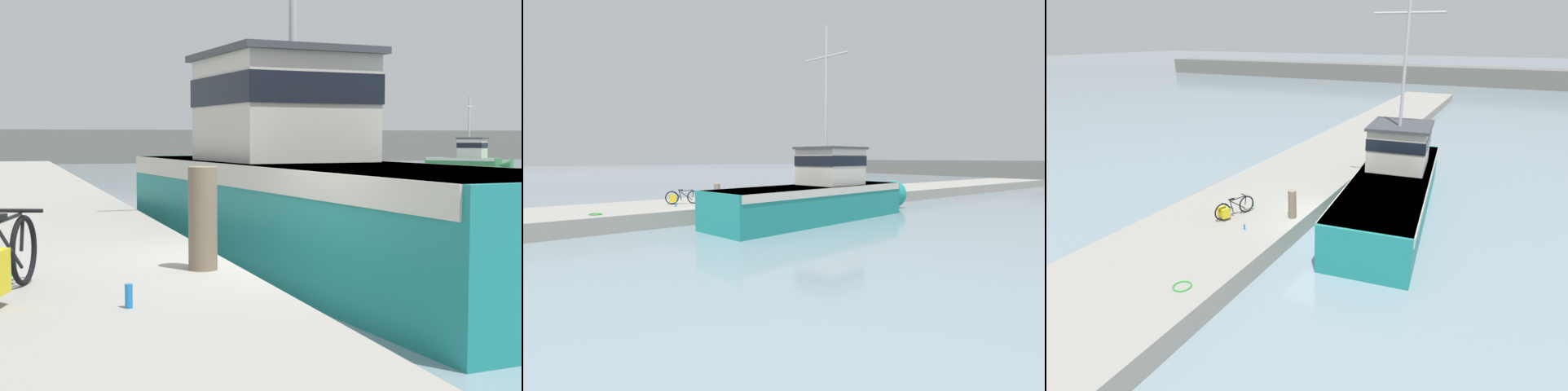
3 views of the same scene
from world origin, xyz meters
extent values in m
plane|color=gray|center=(0.00, 0.00, 0.00)|extent=(320.00, 320.00, 0.00)
cube|color=gray|center=(-3.40, 0.00, 0.37)|extent=(5.58, 80.00, 0.74)
cube|color=teal|center=(1.85, 3.34, 0.88)|extent=(4.31, 11.83, 1.76)
cone|color=teal|center=(1.12, 10.12, 0.88)|extent=(1.89, 2.25, 1.67)
cube|color=beige|center=(1.85, 3.34, 1.58)|extent=(4.35, 11.60, 0.35)
cube|color=beige|center=(1.70, 4.77, 2.68)|extent=(2.76, 3.04, 1.84)
cube|color=black|center=(1.70, 4.77, 3.00)|extent=(2.81, 3.10, 0.52)
cube|color=#3D4247|center=(1.70, 4.77, 3.66)|extent=(2.98, 3.28, 0.12)
cylinder|color=#B2B2B7|center=(1.74, 4.36, 6.72)|extent=(0.14, 0.14, 6.01)
cylinder|color=#B2B2B7|center=(1.74, 4.36, 8.22)|extent=(2.77, 0.40, 0.10)
torus|color=black|center=(-3.33, -1.83, 1.09)|extent=(0.29, 0.67, 0.69)
torus|color=black|center=(-2.94, -0.78, 1.09)|extent=(0.29, 0.67, 0.69)
cylinder|color=black|center=(-3.26, -1.66, 1.01)|extent=(0.16, 0.37, 0.19)
cylinder|color=black|center=(-3.18, -1.44, 1.19)|extent=(0.08, 0.15, 0.53)
cylinder|color=black|center=(-3.24, -1.61, 1.27)|extent=(0.20, 0.48, 0.39)
cylinder|color=black|center=(-3.08, -1.17, 1.18)|extent=(0.28, 0.68, 0.53)
cylinder|color=black|center=(-3.06, -1.12, 1.44)|extent=(0.23, 0.55, 0.05)
cylinder|color=black|center=(-2.95, -0.81, 1.26)|extent=(0.07, 0.11, 0.35)
cylinder|color=black|center=(-2.96, -0.84, 1.48)|extent=(0.43, 0.19, 0.04)
cube|color=black|center=(-3.17, -1.41, 1.48)|extent=(0.18, 0.26, 0.05)
cube|color=gold|center=(-3.44, -1.74, 1.05)|extent=(0.22, 0.34, 0.38)
cube|color=gold|center=(-3.18, -1.83, 1.05)|extent=(0.22, 0.34, 0.38)
cylinder|color=#756651|center=(-1.04, -0.42, 1.30)|extent=(0.32, 0.32, 1.13)
torus|color=green|center=(-1.60, -5.98, 0.76)|extent=(0.54, 0.54, 0.04)
cylinder|color=green|center=(-3.04, -0.19, 0.85)|extent=(0.07, 0.07, 0.23)
cylinder|color=blue|center=(-2.11, -2.15, 0.84)|extent=(0.07, 0.07, 0.21)
camera|label=1|loc=(-3.09, -8.90, 2.20)|focal=55.00mm
camera|label=2|loc=(16.92, -10.24, 3.16)|focal=28.00mm
camera|label=3|loc=(5.92, -13.16, 7.38)|focal=28.00mm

